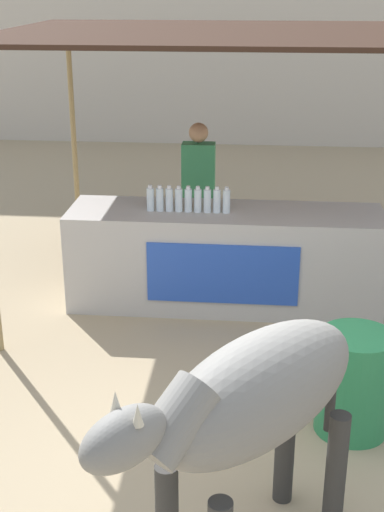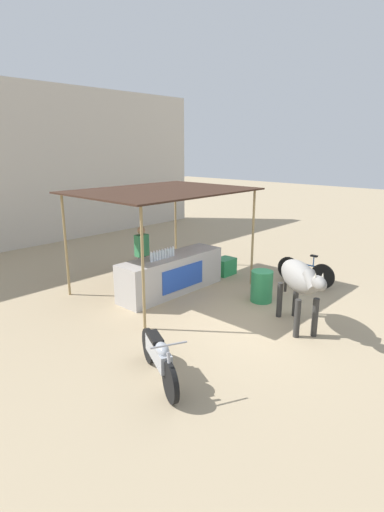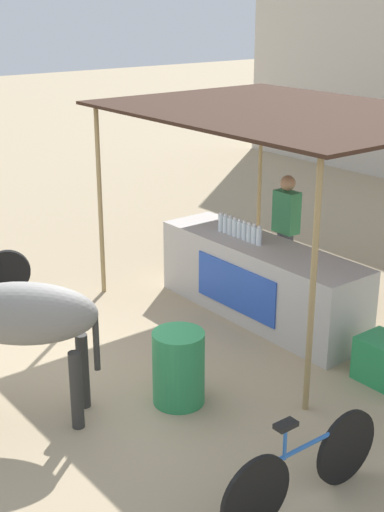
# 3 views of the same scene
# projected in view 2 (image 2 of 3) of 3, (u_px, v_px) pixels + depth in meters

# --- Properties ---
(ground_plane) EXTENTS (60.00, 60.00, 0.00)m
(ground_plane) POSITION_uv_depth(u_px,v_px,m) (242.00, 315.00, 8.81)
(ground_plane) COLOR tan
(building_wall_far) EXTENTS (16.00, 0.50, 5.83)m
(building_wall_far) POSITION_uv_depth(u_px,v_px,m) (26.00, 166.00, 14.36)
(building_wall_far) COLOR beige
(building_wall_far) RESTS_ON ground
(stall_counter) EXTENTS (3.00, 0.82, 0.96)m
(stall_counter) POSITION_uv_depth(u_px,v_px,m) (172.00, 274.00, 10.12)
(stall_counter) COLOR #B2ADA8
(stall_counter) RESTS_ON ground
(stall_awning) EXTENTS (4.20, 3.20, 2.58)m
(stall_awning) POSITION_uv_depth(u_px,v_px,m) (162.00, 194.00, 9.78)
(stall_awning) COLOR #382319
(stall_awning) RESTS_ON ground
(water_bottle_row) EXTENTS (0.79, 0.07, 0.25)m
(water_bottle_row) POSITION_uv_depth(u_px,v_px,m) (162.00, 254.00, 9.68)
(water_bottle_row) COLOR silver
(water_bottle_row) RESTS_ON stall_counter
(vendor_behind_counter) EXTENTS (0.34, 0.22, 1.65)m
(vendor_behind_counter) POSITION_uv_depth(u_px,v_px,m) (142.00, 257.00, 10.28)
(vendor_behind_counter) COLOR #383842
(vendor_behind_counter) RESTS_ON ground
(cooler_box) EXTENTS (0.60, 0.44, 0.48)m
(cooler_box) POSITION_uv_depth(u_px,v_px,m) (225.00, 266.00, 11.57)
(cooler_box) COLOR #268C4C
(cooler_box) RESTS_ON ground
(water_barrel) EXTENTS (0.52, 0.52, 0.76)m
(water_barrel) POSITION_uv_depth(u_px,v_px,m) (262.00, 286.00, 9.53)
(water_barrel) COLOR #2D8C51
(water_barrel) RESTS_ON ground
(cow) EXTENTS (1.44, 1.64, 1.44)m
(cow) POSITION_uv_depth(u_px,v_px,m) (300.00, 279.00, 7.98)
(cow) COLOR gray
(cow) RESTS_ON ground
(motorcycle_parked) EXTENTS (0.93, 1.65, 0.90)m
(motorcycle_parked) POSITION_uv_depth(u_px,v_px,m) (159.00, 356.00, 6.26)
(motorcycle_parked) COLOR black
(motorcycle_parked) RESTS_ON ground
(bicycle_leaning) EXTENTS (0.10, 1.66, 0.85)m
(bicycle_leaning) POSITION_uv_depth(u_px,v_px,m) (305.00, 272.00, 10.73)
(bicycle_leaning) COLOR black
(bicycle_leaning) RESTS_ON ground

